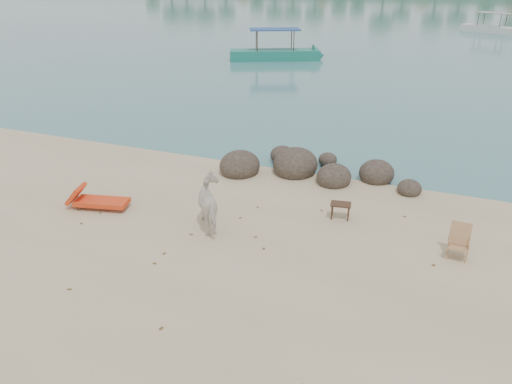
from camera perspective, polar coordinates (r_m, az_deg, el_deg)
water at (r=99.10m, az=20.39°, el=19.65°), size 400.00×400.00×0.00m
boulders at (r=16.42m, az=5.38°, el=2.67°), size 6.43×2.98×1.11m
cow at (r=12.94m, az=-4.99°, el=-1.49°), size 1.54×1.66×1.32m
side_table at (r=13.70m, az=9.61°, el=-2.25°), size 0.59×0.43×0.44m
lounge_chair at (r=14.70m, az=-17.24°, el=-0.87°), size 1.96×1.06×0.56m
deck_chair at (r=12.59m, az=22.17°, el=-5.53°), size 0.55×0.60×0.80m
boat_near at (r=37.12m, az=2.16°, el=17.59°), size 7.21×4.48×3.49m
boat_mid at (r=57.55m, az=25.44°, el=17.73°), size 6.30×4.25×3.10m
dead_leaves at (r=12.32m, az=-3.25°, el=-6.34°), size 9.01×6.95×0.00m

